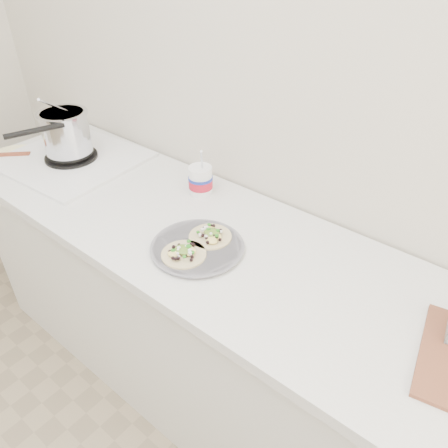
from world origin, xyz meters
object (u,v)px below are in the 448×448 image
Objects in this scene: tub at (201,178)px; stove at (68,142)px; taco_plate at (197,245)px; bacon_plate at (14,156)px.

stove is at bearing -165.65° from tub.
bacon_plate is at bearing -178.06° from taco_plate.
taco_plate is (0.86, -0.11, -0.07)m from stove.
taco_plate is at bearing -50.07° from tub.
bacon_plate is at bearing -150.79° from stove.
taco_plate is 1.36× the size of bacon_plate.
stove is 0.28m from bacon_plate.
tub is 0.94× the size of bacon_plate.
taco_plate is 1.45× the size of tub.
bacon_plate is at bearing -160.10° from tub.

